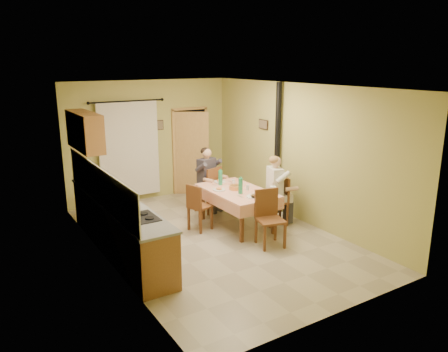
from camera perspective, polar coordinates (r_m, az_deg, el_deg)
floor at (r=8.26m, az=-1.11°, el=-8.13°), size 4.00×6.00×0.01m
room_shell at (r=7.73m, az=-1.18°, el=4.39°), size 4.04×6.04×2.82m
kitchen_run at (r=7.77m, az=-13.62°, el=-6.26°), size 0.64×3.64×1.56m
upper_cabinets at (r=8.58m, az=-17.75°, el=5.62°), size 0.35×1.40×0.70m
curtain at (r=10.19m, az=-12.27°, el=3.43°), size 1.70×0.07×2.22m
doorway at (r=10.82m, az=-4.33°, el=3.24°), size 0.96×0.49×2.15m
dining_table at (r=8.70m, az=1.69°, el=-4.22°), size 1.03×1.70×0.76m
tableware at (r=8.49m, az=2.26°, el=-1.55°), size 0.87×1.65×0.33m
chair_far at (r=9.60m, az=-2.05°, el=-2.93°), size 0.56×0.56×1.01m
chair_near at (r=7.90m, az=6.02°, el=-7.02°), size 0.54×0.54×1.01m
chair_right at (r=8.92m, az=6.82°, el=-4.45°), size 0.52×0.52×0.98m
chair_left at (r=8.56m, az=-3.19°, el=-5.21°), size 0.48×0.48×0.93m
man_far at (r=9.45m, az=-2.15°, el=0.48°), size 0.64×0.57×1.39m
man_right at (r=8.74m, az=6.85°, el=-0.82°), size 0.56×0.64×1.39m
stove_flue at (r=9.45m, az=6.90°, el=1.29°), size 0.24×0.24×2.80m
picture_back at (r=10.47m, az=-8.41°, el=6.60°), size 0.19×0.03×0.23m
picture_right at (r=9.80m, az=5.16°, el=6.74°), size 0.03×0.31×0.21m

